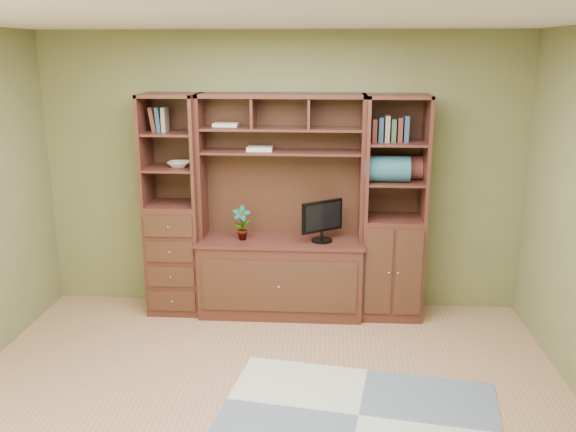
# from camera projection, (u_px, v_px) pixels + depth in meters

# --- Properties ---
(room) EXTENTS (4.60, 4.10, 2.64)m
(room) POSITION_uv_depth(u_px,v_px,m) (258.00, 235.00, 3.81)
(room) COLOR tan
(room) RESTS_ON ground
(center_hutch) EXTENTS (1.54, 0.53, 2.05)m
(center_hutch) POSITION_uv_depth(u_px,v_px,m) (281.00, 208.00, 5.55)
(center_hutch) COLOR #492119
(center_hutch) RESTS_ON ground
(left_tower) EXTENTS (0.50, 0.45, 2.05)m
(left_tower) POSITION_uv_depth(u_px,v_px,m) (174.00, 206.00, 5.65)
(left_tower) COLOR #492119
(left_tower) RESTS_ON ground
(right_tower) EXTENTS (0.55, 0.45, 2.05)m
(right_tower) POSITION_uv_depth(u_px,v_px,m) (394.00, 209.00, 5.52)
(right_tower) COLOR #492119
(right_tower) RESTS_ON ground
(rug) EXTENTS (2.06, 1.53, 0.01)m
(rug) POSITION_uv_depth(u_px,v_px,m) (358.00, 416.00, 4.15)
(rug) COLOR #9EA3A4
(rug) RESTS_ON ground
(monitor) EXTENTS (0.46, 0.41, 0.52)m
(monitor) POSITION_uv_depth(u_px,v_px,m) (322.00, 214.00, 5.50)
(monitor) COLOR black
(monitor) RESTS_ON center_hutch
(orchid) EXTENTS (0.17, 0.11, 0.32)m
(orchid) POSITION_uv_depth(u_px,v_px,m) (242.00, 223.00, 5.57)
(orchid) COLOR #AF563B
(orchid) RESTS_ON center_hutch
(magazines) EXTENTS (0.23, 0.17, 0.04)m
(magazines) POSITION_uv_depth(u_px,v_px,m) (260.00, 149.00, 5.51)
(magazines) COLOR beige
(magazines) RESTS_ON center_hutch
(bowl) EXTENTS (0.21, 0.21, 0.05)m
(bowl) POSITION_uv_depth(u_px,v_px,m) (179.00, 164.00, 5.54)
(bowl) COLOR white
(bowl) RESTS_ON left_tower
(blanket_teal) EXTENTS (0.40, 0.23, 0.23)m
(blanket_teal) POSITION_uv_depth(u_px,v_px,m) (387.00, 169.00, 5.38)
(blanket_teal) COLOR #275868
(blanket_teal) RESTS_ON right_tower
(blanket_red) EXTENTS (0.38, 0.21, 0.21)m
(blanket_red) POSITION_uv_depth(u_px,v_px,m) (400.00, 168.00, 5.50)
(blanket_red) COLOR brown
(blanket_red) RESTS_ON right_tower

